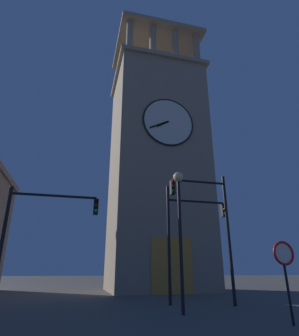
% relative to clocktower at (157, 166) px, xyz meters
% --- Properties ---
extents(ground_plane, '(200.00, 200.00, 0.00)m').
position_rel_clocktower_xyz_m(ground_plane, '(0.43, 2.21, -11.25)').
color(ground_plane, '#56544F').
extents(clocktower, '(8.96, 8.38, 28.03)m').
position_rel_clocktower_xyz_m(clocktower, '(0.00, 0.00, 0.00)').
color(clocktower, gray).
rests_on(clocktower, ground_plane).
extents(traffic_signal_near, '(3.17, 0.41, 6.51)m').
position_rel_clocktower_xyz_m(traffic_signal_near, '(0.30, 11.34, -7.00)').
color(traffic_signal_near, black).
rests_on(traffic_signal_near, ground_plane).
extents(traffic_signal_mid, '(4.04, 0.41, 5.19)m').
position_rel_clocktower_xyz_m(traffic_signal_mid, '(8.69, 11.14, -7.68)').
color(traffic_signal_mid, black).
rests_on(traffic_signal_mid, ground_plane).
extents(traffic_signal_far, '(3.51, 0.41, 6.05)m').
position_rel_clocktower_xyz_m(traffic_signal_far, '(1.19, 10.24, -7.39)').
color(traffic_signal_far, black).
rests_on(traffic_signal_far, ground_plane).
extents(street_lamp, '(0.44, 0.44, 5.74)m').
position_rel_clocktower_xyz_m(street_lamp, '(2.82, 13.45, -7.31)').
color(street_lamp, black).
rests_on(street_lamp, ground_plane).
extents(no_horn_sign, '(0.78, 0.14, 2.50)m').
position_rel_clocktower_xyz_m(no_horn_sign, '(0.36, 16.41, -9.31)').
color(no_horn_sign, black).
rests_on(no_horn_sign, ground_plane).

